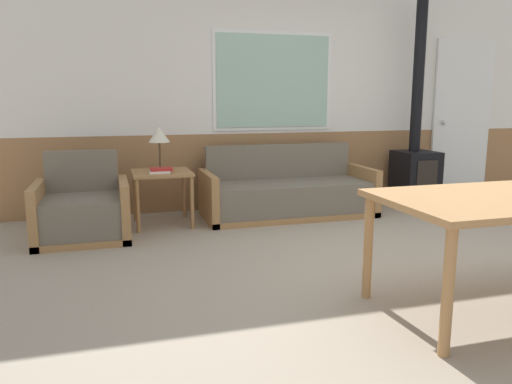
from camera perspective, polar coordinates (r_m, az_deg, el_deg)
The scene contains 9 objects.
ground_plane at distance 4.11m, azimuth 18.88°, elevation -8.45°, with size 16.00×16.00×0.00m, color gray.
wall_back at distance 6.21m, azimuth 5.23°, elevation 11.07°, with size 7.20×0.09×2.70m.
couch at distance 5.63m, azimuth 3.66°, elevation -0.30°, with size 1.91×0.78×0.78m.
armchair at distance 4.97m, azimuth -19.21°, elevation -2.25°, with size 0.85×0.78×0.80m.
side_table at distance 5.25m, azimuth -10.72°, elevation 1.44°, with size 0.60×0.60×0.57m.
table_lamp at distance 5.31m, azimuth -11.01°, elevation 6.20°, with size 0.22×0.22×0.45m.
book_stack at distance 5.13m, azimuth -10.85°, elevation 2.44°, with size 0.23×0.17×0.05m.
wood_stove at distance 6.51m, azimuth 17.80°, elevation 4.10°, with size 0.46×0.50×2.49m.
entry_door at distance 7.33m, azimuth 22.42°, elevation 7.70°, with size 0.88×0.09×2.07m.
Camera 1 is at (-2.30, -3.15, 1.30)m, focal length 35.00 mm.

